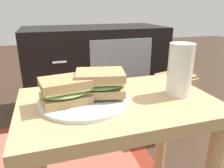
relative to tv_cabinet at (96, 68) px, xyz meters
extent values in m
cube|color=tan|center=(-0.15, -0.95, 0.15)|extent=(0.56, 0.36, 0.04)
cylinder|color=tan|center=(-0.40, -0.80, -0.08)|extent=(0.04, 0.04, 0.43)
cylinder|color=tan|center=(0.09, -0.80, -0.08)|extent=(0.04, 0.04, 0.43)
cube|color=black|center=(0.00, 0.00, 0.00)|extent=(0.96, 0.44, 0.58)
cube|color=#8C9EA8|center=(0.12, -0.22, 0.01)|extent=(0.40, 0.01, 0.44)
cylinder|color=silver|center=(-0.27, -0.23, 0.12)|extent=(0.08, 0.01, 0.01)
cylinder|color=silver|center=(-0.27, -0.23, -0.10)|extent=(0.08, 0.01, 0.01)
cube|color=maroon|center=(-0.36, -0.57, -0.29)|extent=(0.94, 0.77, 0.01)
cube|color=#BA5B4C|center=(-0.36, -0.57, -0.28)|extent=(0.77, 0.63, 0.00)
cylinder|color=silver|center=(-0.25, -0.93, 0.17)|extent=(0.25, 0.25, 0.01)
cube|color=tan|center=(-0.30, -0.94, 0.19)|extent=(0.14, 0.11, 0.02)
ellipsoid|color=#8CB260|center=(-0.30, -0.94, 0.21)|extent=(0.15, 0.12, 0.02)
cube|color=beige|center=(-0.30, -0.94, 0.22)|extent=(0.13, 0.10, 0.01)
cube|color=tan|center=(-0.30, -0.94, 0.23)|extent=(0.14, 0.11, 0.02)
cube|color=tan|center=(-0.20, -0.93, 0.20)|extent=(0.15, 0.13, 0.02)
ellipsoid|color=#608C42|center=(-0.20, -0.93, 0.22)|extent=(0.17, 0.14, 0.02)
cube|color=beige|center=(-0.20, -0.93, 0.23)|extent=(0.14, 0.11, 0.01)
cube|color=tan|center=(-0.20, -0.93, 0.24)|extent=(0.15, 0.12, 0.02)
cylinder|color=silver|center=(0.03, -0.96, 0.25)|extent=(0.07, 0.07, 0.16)
cylinder|color=orange|center=(0.03, -0.96, 0.23)|extent=(0.07, 0.07, 0.12)
cylinder|color=white|center=(0.03, -0.96, 0.30)|extent=(0.07, 0.07, 0.01)
cube|color=tan|center=(0.33, -0.52, -0.12)|extent=(0.25, 0.19, 0.34)
cube|color=#987950|center=(0.33, -0.52, 0.06)|extent=(0.23, 0.17, 0.04)
camera|label=1|loc=(-0.34, -1.49, 0.43)|focal=34.92mm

